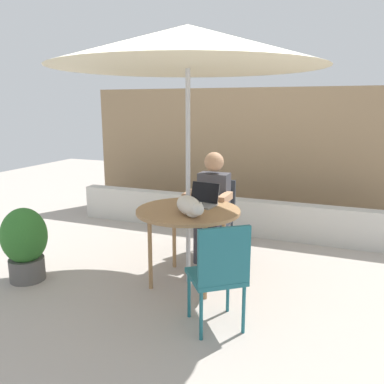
{
  "coord_description": "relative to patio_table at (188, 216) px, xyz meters",
  "views": [
    {
      "loc": [
        1.39,
        -3.39,
        1.73
      ],
      "look_at": [
        0.0,
        0.1,
        0.89
      ],
      "focal_mm": 36.94,
      "sensor_mm": 36.0,
      "label": 1
    }
  ],
  "objects": [
    {
      "name": "ground_plane",
      "position": [
        0.0,
        0.0,
        -0.68
      ],
      "size": [
        14.0,
        14.0,
        0.0
      ],
      "primitive_type": "plane",
      "color": "#ADA399"
    },
    {
      "name": "fence_back",
      "position": [
        0.0,
        2.48,
        0.3
      ],
      "size": [
        5.22,
        0.08,
        1.97
      ],
      "primitive_type": "cube",
      "color": "#937756",
      "rests_on": "ground"
    },
    {
      "name": "planter_wall_low",
      "position": [
        0.0,
        1.65,
        -0.44
      ],
      "size": [
        4.7,
        0.2,
        0.48
      ],
      "primitive_type": "cube",
      "color": "beige",
      "rests_on": "ground"
    },
    {
      "name": "patio_table",
      "position": [
        0.0,
        0.0,
        0.0
      ],
      "size": [
        1.0,
        1.0,
        0.74
      ],
      "color": "#9E754C",
      "rests_on": "ground"
    },
    {
      "name": "patio_umbrella",
      "position": [
        0.0,
        0.0,
        1.54
      ],
      "size": [
        2.45,
        2.45,
        2.41
      ],
      "color": "#B7B7BC",
      "rests_on": "ground"
    },
    {
      "name": "chair_occupied",
      "position": [
        0.0,
        0.86,
        -0.17
      ],
      "size": [
        0.4,
        0.4,
        0.87
      ],
      "color": "#33383F",
      "rests_on": "ground"
    },
    {
      "name": "chair_empty",
      "position": [
        0.55,
        -0.72,
        -0.17
      ],
      "size": [
        0.56,
        0.56,
        0.87
      ],
      "color": "#1E606B",
      "rests_on": "ground"
    },
    {
      "name": "person_seated",
      "position": [
        -0.0,
        0.7,
        -0.0
      ],
      "size": [
        0.48,
        0.48,
        1.21
      ],
      "color": "#3F3F47",
      "rests_on": "ground"
    },
    {
      "name": "laptop",
      "position": [
        0.06,
        0.23,
        0.13
      ],
      "size": [
        0.33,
        0.29,
        0.21
      ],
      "color": "gray",
      "rests_on": "patio_table"
    },
    {
      "name": "cat",
      "position": [
        0.09,
        -0.18,
        0.15
      ],
      "size": [
        0.44,
        0.53,
        0.17
      ],
      "color": "silver",
      "rests_on": "patio_table"
    },
    {
      "name": "potted_plant_near_fence",
      "position": [
        -1.52,
        -0.56,
        -0.28
      ],
      "size": [
        0.44,
        0.44,
        0.74
      ],
      "color": "#595654",
      "rests_on": "ground"
    }
  ]
}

